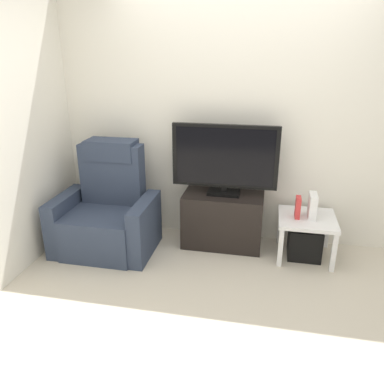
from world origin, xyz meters
TOP-DOWN VIEW (x-y plane):
  - ground_plane at (0.00, 0.00)m, footprint 6.40×6.40m
  - wall_back at (0.00, 1.13)m, footprint 6.40×0.06m
  - tv_stand at (-0.11, 0.86)m, footprint 0.81×0.42m
  - television at (-0.11, 0.88)m, footprint 1.04×0.20m
  - recliner_armchair at (-1.25, 0.58)m, footprint 0.98×0.78m
  - side_table at (0.72, 0.77)m, footprint 0.54×0.54m
  - subwoofer_box at (0.72, 0.77)m, footprint 0.31×0.31m
  - book_upright at (0.62, 0.75)m, footprint 0.05×0.13m
  - game_console at (0.75, 0.78)m, footprint 0.07×0.20m

SIDE VIEW (x-z plane):
  - ground_plane at x=0.00m, z-range 0.00..0.00m
  - subwoofer_box at x=0.72m, z-range 0.00..0.31m
  - tv_stand at x=-0.11m, z-range 0.00..0.56m
  - side_table at x=0.72m, z-range 0.15..0.57m
  - recliner_armchair at x=-1.25m, z-range -0.17..0.91m
  - book_upright at x=0.62m, z-range 0.42..0.63m
  - game_console at x=0.75m, z-range 0.42..0.66m
  - television at x=-0.11m, z-range 0.58..1.29m
  - wall_back at x=0.00m, z-range 0.00..2.60m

